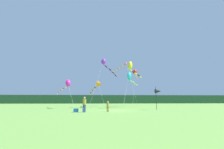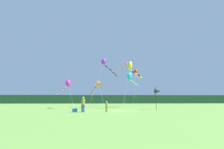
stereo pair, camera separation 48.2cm
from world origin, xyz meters
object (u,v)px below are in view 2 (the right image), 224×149
Objects in this scene: kite_orange at (97,84)px; kite_red at (136,72)px; person_adult at (83,104)px; kite_purple at (105,64)px; kite_yellow at (131,67)px; person_child at (107,106)px; kite_magenta at (67,84)px; kite_rainbow at (124,65)px; cooler_box at (75,110)px; banner_flag_pole at (158,91)px; kite_cyan at (130,77)px.

kite_red is at bearing 29.21° from kite_orange.
kite_purple reaches higher than person_adult.
kite_purple is (2.72, 11.27, 7.73)m from person_adult.
kite_orange is at bearing 154.35° from kite_yellow.
person_adult is at bearing -95.44° from kite_orange.
person_child is 0.21× the size of kite_magenta.
kite_red is 3.86m from kite_rainbow.
kite_magenta reaches higher than person_child.
kite_orange reaches higher than kite_magenta.
banner_flag_pole reaches higher than cooler_box.
kite_red reaches higher than person_child.
kite_orange is 4.45m from kite_purple.
person_adult is 0.18× the size of kite_purple.
kite_purple reaches higher than kite_magenta.
kite_orange is 7.66m from kite_yellow.
kite_magenta is at bearing -146.98° from kite_orange.
kite_purple is 8.77m from kite_magenta.
person_child is at bearing -48.02° from kite_magenta.
cooler_box is at bearing -127.39° from kite_cyan.
kite_cyan is 5.57m from kite_red.
kite_cyan reaches higher than banner_flag_pole.
kite_cyan is 5.71m from kite_purple.
kite_yellow is 10.21m from kite_rainbow.
kite_purple reaches higher than kite_yellow.
kite_purple is (-0.14, 10.85, 8.01)m from person_child.
banner_flag_pole is at bearing -17.47° from kite_magenta.
kite_cyan is 0.65× the size of kite_rainbow.
kite_purple is 1.58× the size of kite_magenta.
kite_cyan reaches higher than person_child.
kite_cyan is 0.82× the size of kite_red.
kite_rainbow is (-3.05, 14.74, 7.60)m from banner_flag_pole.
kite_cyan is (-2.75, 8.21, 3.44)m from banner_flag_pole.
person_adult is at bearing -131.52° from kite_yellow.
kite_purple reaches higher than kite_orange.
kite_purple is 1.19× the size of kite_yellow.
person_adult is 0.28× the size of kite_magenta.
banner_flag_pole is (11.56, 3.32, 2.52)m from cooler_box.
kite_red is at bearing 65.92° from person_child.
kite_yellow reaches higher than person_adult.
banner_flag_pole reaches higher than person_child.
kite_yellow is at bearing 44.15° from cooler_box.
person_adult is 13.02m from kite_yellow.
person_child is at bearing -119.88° from kite_yellow.
kite_cyan is 7.75m from kite_rainbow.
kite_magenta is at bearing 162.53° from banner_flag_pole.
kite_rainbow is (4.64, 17.84, 9.59)m from person_child.
kite_orange reaches higher than cooler_box.
kite_orange is (2.10, 11.28, 4.40)m from cooler_box.
person_adult is at bearing -112.34° from kite_rainbow.
person_adult is 21.82m from kite_rainbow.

